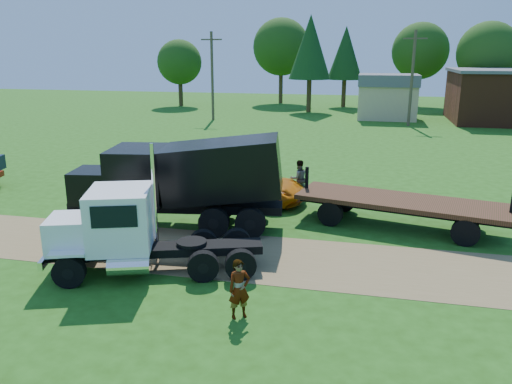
% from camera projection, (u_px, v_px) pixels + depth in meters
% --- Properties ---
extents(ground, '(140.00, 140.00, 0.00)m').
position_uv_depth(ground, '(297.00, 261.00, 17.34)').
color(ground, '#234F11').
rests_on(ground, ground).
extents(dirt_track, '(120.00, 4.20, 0.01)m').
position_uv_depth(dirt_track, '(297.00, 261.00, 17.34)').
color(dirt_track, olive).
rests_on(dirt_track, ground).
extents(white_semi_tractor, '(7.05, 4.20, 4.19)m').
position_uv_depth(white_semi_tractor, '(124.00, 231.00, 16.09)').
color(white_semi_tractor, black).
rests_on(white_semi_tractor, ground).
extents(black_dump_truck, '(8.95, 3.89, 3.80)m').
position_uv_depth(black_dump_truck, '(184.00, 178.00, 20.20)').
color(black_dump_truck, black).
rests_on(black_dump_truck, ground).
extents(orange_pickup, '(6.01, 3.69, 1.55)m').
position_uv_depth(orange_pickup, '(249.00, 185.00, 24.14)').
color(orange_pickup, orange).
rests_on(orange_pickup, ground).
extents(flatbed_trailer, '(8.70, 4.28, 2.14)m').
position_uv_depth(flatbed_trailer, '(400.00, 205.00, 20.49)').
color(flatbed_trailer, '#352511').
rests_on(flatbed_trailer, ground).
extents(spectator_a, '(0.73, 0.68, 1.68)m').
position_uv_depth(spectator_a, '(239.00, 289.00, 13.44)').
color(spectator_a, '#999999').
rests_on(spectator_a, ground).
extents(spectator_b, '(1.13, 1.05, 1.87)m').
position_uv_depth(spectator_b, '(299.00, 179.00, 24.75)').
color(spectator_b, '#999999').
rests_on(spectator_b, ground).
extents(tan_shed, '(6.20, 5.40, 4.70)m').
position_uv_depth(tan_shed, '(387.00, 96.00, 53.40)').
color(tan_shed, tan).
rests_on(tan_shed, ground).
extents(utility_poles, '(42.20, 0.28, 9.00)m').
position_uv_depth(utility_poles, '(412.00, 77.00, 47.66)').
color(utility_poles, '#4C402B').
rests_on(utility_poles, ground).
extents(tree_row, '(58.15, 16.32, 11.51)m').
position_uv_depth(tree_row, '(372.00, 52.00, 62.73)').
color(tree_row, '#342815').
rests_on(tree_row, ground).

